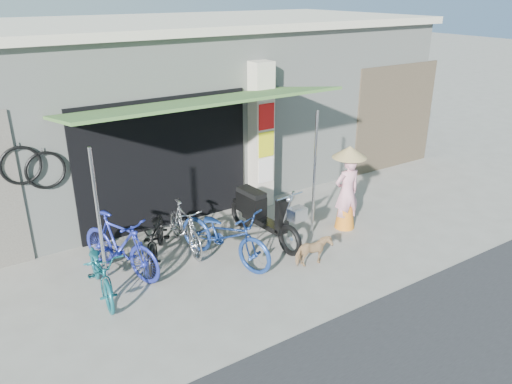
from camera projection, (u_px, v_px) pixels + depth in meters
ground at (298, 263)px, 8.42m from camera, size 80.00×80.00×0.00m
bicycle_shop at (168, 102)px, 11.66m from camera, size 12.30×5.30×3.66m
shop_pillar at (260, 136)px, 10.18m from camera, size 0.42×0.44×3.00m
awning at (200, 105)px, 8.27m from camera, size 4.60×1.88×2.72m
neighbour_right at (395, 117)px, 12.46m from camera, size 2.60×0.06×2.60m
bike_teal at (101, 270)px, 7.42m from camera, size 0.69×1.61×0.82m
bike_blue at (120, 245)px, 7.94m from camera, size 1.10×1.78×1.03m
bike_black at (156, 237)px, 8.36m from camera, size 1.31×1.74×0.87m
bike_silver at (185, 227)px, 8.70m from camera, size 0.50×1.48×0.88m
bike_navy at (225, 235)px, 8.29m from camera, size 1.28×2.02×1.00m
street_dog at (313, 251)px, 8.27m from camera, size 0.64×0.36×0.51m
moped at (262, 214)px, 9.03m from camera, size 0.56×1.97×1.12m
nun at (347, 188)px, 9.37m from camera, size 0.64×0.64×1.64m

